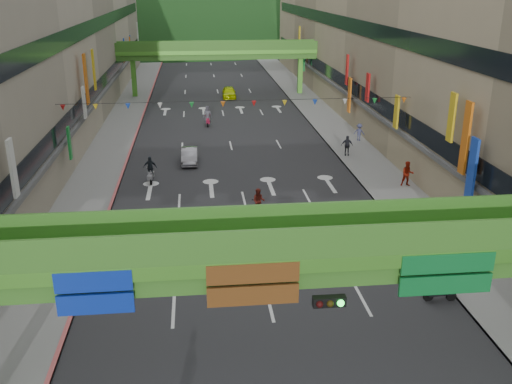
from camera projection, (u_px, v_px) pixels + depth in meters
road_slab at (225, 121)px, 62.34m from camera, size 18.00×140.00×0.02m
sidewalk_left at (123, 123)px, 61.22m from camera, size 4.00×140.00×0.15m
sidewalk_right at (323, 118)px, 63.42m from camera, size 4.00×140.00×0.15m
curb_left at (141, 122)px, 61.40m from camera, size 0.20×140.00×0.18m
curb_right at (307, 118)px, 63.22m from camera, size 0.20×140.00×0.18m
building_row_left at (35, 33)px, 57.17m from camera, size 12.80×95.00×19.00m
building_row_right at (400, 30)px, 60.96m from camera, size 12.80×95.00×19.00m
overpass_near at (324, 273)px, 19.03m from camera, size 28.00×12.27×7.10m
overpass_far at (218, 54)px, 74.46m from camera, size 28.00×2.20×7.10m
hill_left at (151, 35)px, 163.42m from camera, size 168.00×140.00×112.00m
hill_right at (279, 28)px, 186.07m from camera, size 208.00×176.00×128.00m
bunting_string at (239, 104)px, 41.63m from camera, size 26.00×0.36×0.47m
scooter_rider_mid at (259, 203)px, 36.49m from camera, size 0.92×1.58×2.00m
scooter_rider_left at (150, 170)px, 42.92m from camera, size 1.05×1.60×2.08m
scooter_rider_far at (207, 116)px, 59.86m from camera, size 0.91×1.60×2.15m
parked_scooter_row at (415, 260)px, 30.16m from camera, size 1.60×7.16×1.08m
car_silver at (189, 156)px, 47.76m from camera, size 1.35×3.81×1.25m
car_yellow at (229, 92)px, 74.48m from camera, size 1.85×4.37×1.47m
pedestrian_red at (407, 176)px, 41.93m from camera, size 0.99×0.82×1.86m
pedestrian_dark at (347, 147)px, 49.40m from camera, size 1.06×0.52×1.75m
pedestrian_blue at (359, 134)px, 53.96m from camera, size 0.90×0.78×1.64m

